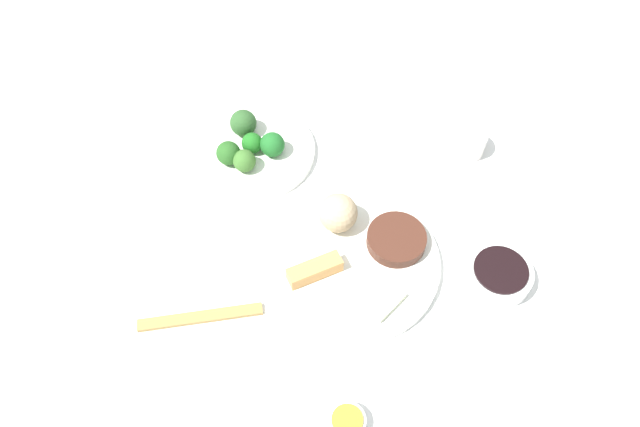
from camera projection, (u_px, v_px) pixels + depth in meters
tabletop at (340, 258)px, 1.08m from camera, size 2.20×2.20×0.02m
main_plate at (356, 260)px, 1.06m from camera, size 0.29×0.29×0.02m
rice_scoop at (338, 213)px, 1.06m from camera, size 0.07×0.07×0.07m
spring_roll at (315, 270)px, 1.03m from camera, size 0.07×0.10×0.03m
crab_rangoon_wonton at (376, 294)px, 1.01m from camera, size 0.08×0.07×0.01m
stir_fry_heap at (396, 239)px, 1.06m from camera, size 0.10×0.10×0.02m
broccoli_plate at (256, 151)px, 1.20m from camera, size 0.23×0.23×0.01m
broccoli_floret_0 at (228, 153)px, 1.16m from camera, size 0.05×0.05×0.05m
broccoli_floret_1 at (252, 143)px, 1.17m from camera, size 0.04×0.04×0.04m
broccoli_floret_2 at (243, 123)px, 1.19m from camera, size 0.05×0.05×0.05m
broccoli_floret_3 at (272, 145)px, 1.17m from camera, size 0.05×0.05×0.05m
broccoli_floret_6 at (244, 161)px, 1.15m from camera, size 0.04×0.04×0.04m
soy_sauce_bowl at (498, 275)px, 1.04m from camera, size 0.11×0.11×0.03m
soy_sauce_bowl_liquid at (501, 270)px, 1.02m from camera, size 0.09×0.09×0.00m
sauce_ramekin_hot_mustard at (347, 422)px, 0.91m from camera, size 0.06×0.06×0.02m
sauce_ramekin_hot_mustard_liquid at (347, 420)px, 0.90m from camera, size 0.05×0.05×0.00m
teacup at (468, 142)px, 1.19m from camera, size 0.07×0.07×0.05m
chopsticks_pair at (200, 317)px, 1.01m from camera, size 0.16×0.16×0.01m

